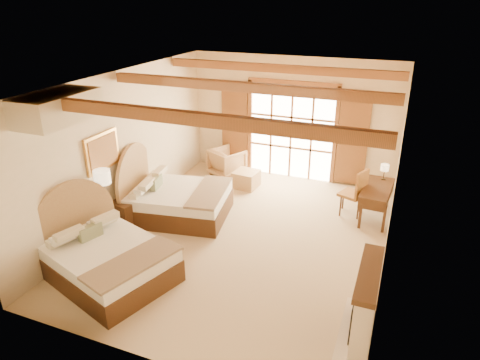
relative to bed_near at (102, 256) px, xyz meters
The scene contains 19 objects.
floor 2.87m from the bed_near, 50.31° to the left, with size 7.00×7.00×0.00m, color tan.
wall_back 6.08m from the bed_near, 72.32° to the left, with size 5.50×5.50×0.00m, color beige.
wall_left 2.65m from the bed_near, 113.26° to the left, with size 7.00×7.00×0.00m, color beige.
wall_right 5.19m from the bed_near, 25.57° to the left, with size 7.00×7.00×0.00m, color beige.
ceiling 3.97m from the bed_near, 50.31° to the left, with size 7.00×7.00×0.00m, color #B27B3E.
ceiling_beams 3.89m from the bed_near, 50.31° to the left, with size 5.39×4.60×0.18m, color #9B582A, non-canonical shape.
french_doors 5.97m from the bed_near, 72.14° to the left, with size 3.95×0.08×2.60m.
fireplace 4.41m from the bed_near, ahead, with size 0.46×1.40×1.16m.
painting 2.15m from the bed_near, 121.90° to the left, with size 0.06×0.95×0.75m.
canopy_valance 2.61m from the bed_near, 162.74° to the left, with size 0.70×1.40×0.45m, color beige.
bed_near is the anchor object (origin of this frame).
bed_far 2.49m from the bed_near, 90.68° to the left, with size 2.40×1.95×1.41m.
nightstand 1.80m from the bed_near, 112.60° to the left, with size 0.50×0.50×0.59m, color #472514.
floor_lamp 1.55m from the bed_near, 122.41° to the left, with size 0.32×0.32×1.51m.
armchair 5.06m from the bed_near, 87.70° to the left, with size 0.80×0.82×0.75m, color #A87D4F.
ottoman 4.63m from the bed_near, 77.87° to the left, with size 0.59×0.59×0.43m, color tan.
desk 5.84m from the bed_near, 43.79° to the left, with size 0.67×1.39×0.73m.
desk_chair 5.46m from the bed_near, 47.07° to the left, with size 0.64×0.63×1.10m.
desk_lamp 6.29m from the bed_near, 46.65° to the left, with size 0.18×0.18×0.36m.
Camera 1 is at (2.74, -7.12, 4.61)m, focal length 32.00 mm.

